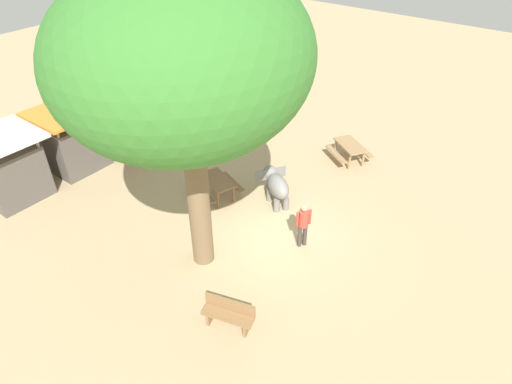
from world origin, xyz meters
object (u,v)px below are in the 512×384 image
market_stall_white (10,171)px  market_stall_orange (73,142)px  wooden_bench (229,313)px  market_stall_teal (125,119)px  picnic_table_far (350,148)px  shade_tree_main (185,61)px  person_handler (303,222)px  picnic_table_near (218,184)px  elephant (276,185)px

market_stall_white → market_stall_orange: same height
market_stall_orange → market_stall_white: bearing=180.0°
wooden_bench → market_stall_teal: 11.16m
picnic_table_far → market_stall_white: 13.04m
shade_tree_main → person_handler: bearing=-41.7°
picnic_table_near → market_stall_orange: market_stall_orange is taller
picnic_table_far → market_stall_teal: 9.78m
market_stall_white → elephant: bearing=-54.9°
wooden_bench → picnic_table_far: bearing=-98.5°
elephant → person_handler: bearing=178.4°
person_handler → market_stall_white: market_stall_white is taller
person_handler → market_stall_orange: (-1.54, 9.87, 0.19)m
person_handler → wooden_bench: size_ratio=1.11×
elephant → market_stall_orange: bearing=53.4°
market_stall_white → picnic_table_near: bearing=-53.0°
market_stall_orange → elephant: bearing=-69.6°
market_stall_white → person_handler: bearing=-67.2°
picnic_table_far → market_stall_orange: bearing=72.9°
picnic_table_far → wooden_bench: bearing=131.5°
picnic_table_near → picnic_table_far: size_ratio=0.93×
wooden_bench → market_stall_teal: bearing=-42.8°
wooden_bench → picnic_table_near: size_ratio=0.76×
shade_tree_main → market_stall_teal: size_ratio=3.43×
market_stall_orange → market_stall_teal: bearing=0.0°
shade_tree_main → picnic_table_near: size_ratio=4.50×
person_handler → picnic_table_near: 3.93m
picnic_table_near → picnic_table_far: (5.26, -2.67, 0.00)m
picnic_table_far → shade_tree_main: bearing=116.9°
wooden_bench → picnic_table_far: size_ratio=0.70×
elephant → wooden_bench: elephant is taller
shade_tree_main → market_stall_white: shade_tree_main is taller
elephant → market_stall_white: market_stall_white is taller
shade_tree_main → market_stall_orange: (0.83, 7.75, -5.18)m
picnic_table_near → market_stall_teal: bearing=13.8°
person_handler → market_stall_teal: market_stall_teal is taller
elephant → market_stall_white: (-5.53, 7.86, 0.37)m
shade_tree_main → market_stall_orange: 9.36m
market_stall_teal → market_stall_white: bearing=180.0°
person_handler → market_stall_orange: 9.99m
elephant → picnic_table_near: elephant is taller
person_handler → shade_tree_main: size_ratio=0.19×
person_handler → shade_tree_main: bearing=83.0°
shade_tree_main → market_stall_orange: shade_tree_main is taller
wooden_bench → market_stall_white: market_stall_white is taller
shade_tree_main → market_stall_white: 9.48m
shade_tree_main → market_stall_teal: (3.43, 7.75, -5.18)m
market_stall_white → market_stall_orange: bearing=0.0°
wooden_bench → shade_tree_main: bearing=-49.6°
wooden_bench → picnic_table_near: wooden_bench is taller
person_handler → shade_tree_main: shade_tree_main is taller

